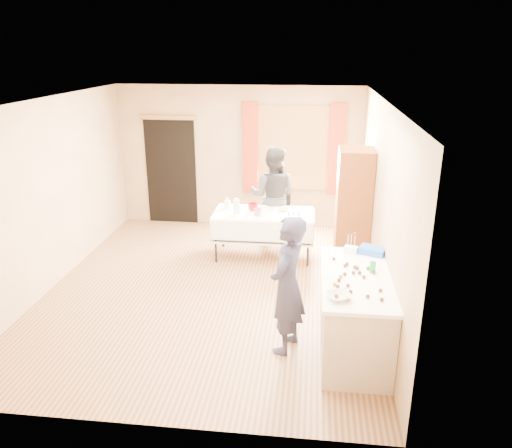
# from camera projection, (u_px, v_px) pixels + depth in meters

# --- Properties ---
(floor) EXTENTS (4.50, 5.50, 0.02)m
(floor) POSITION_uv_depth(u_px,v_px,m) (211.00, 288.00, 7.10)
(floor) COLOR #9E7047
(floor) RESTS_ON ground
(ceiling) EXTENTS (4.50, 5.50, 0.02)m
(ceiling) POSITION_uv_depth(u_px,v_px,m) (205.00, 100.00, 6.21)
(ceiling) COLOR white
(ceiling) RESTS_ON floor
(wall_back) EXTENTS (4.50, 0.02, 2.60)m
(wall_back) POSITION_uv_depth(u_px,v_px,m) (239.00, 157.00, 9.24)
(wall_back) COLOR tan
(wall_back) RESTS_ON floor
(wall_front) EXTENTS (4.50, 0.02, 2.60)m
(wall_front) POSITION_uv_depth(u_px,v_px,m) (139.00, 298.00, 4.07)
(wall_front) COLOR tan
(wall_front) RESTS_ON floor
(wall_left) EXTENTS (0.02, 5.50, 2.60)m
(wall_left) POSITION_uv_depth(u_px,v_px,m) (48.00, 195.00, 6.90)
(wall_left) COLOR tan
(wall_left) RESTS_ON floor
(wall_right) EXTENTS (0.02, 5.50, 2.60)m
(wall_right) POSITION_uv_depth(u_px,v_px,m) (381.00, 206.00, 6.41)
(wall_right) COLOR tan
(wall_right) RESTS_ON floor
(window_frame) EXTENTS (1.32, 0.06, 1.52)m
(window_frame) POSITION_uv_depth(u_px,v_px,m) (293.00, 148.00, 9.02)
(window_frame) COLOR olive
(window_frame) RESTS_ON wall_back
(window_pane) EXTENTS (1.20, 0.02, 1.40)m
(window_pane) POSITION_uv_depth(u_px,v_px,m) (293.00, 148.00, 9.01)
(window_pane) COLOR white
(window_pane) RESTS_ON wall_back
(curtain_left) EXTENTS (0.28, 0.06, 1.65)m
(curtain_left) POSITION_uv_depth(u_px,v_px,m) (250.00, 148.00, 9.06)
(curtain_left) COLOR #9B331C
(curtain_left) RESTS_ON wall_back
(curtain_right) EXTENTS (0.28, 0.06, 1.65)m
(curtain_right) POSITION_uv_depth(u_px,v_px,m) (337.00, 150.00, 8.89)
(curtain_right) COLOR #9B331C
(curtain_right) RESTS_ON wall_back
(doorway) EXTENTS (0.95, 0.04, 2.00)m
(doorway) POSITION_uv_depth(u_px,v_px,m) (171.00, 172.00, 9.45)
(doorway) COLOR black
(doorway) RESTS_ON floor
(door_lintel) EXTENTS (1.05, 0.06, 0.08)m
(door_lintel) POSITION_uv_depth(u_px,v_px,m) (168.00, 117.00, 9.08)
(door_lintel) COLOR olive
(door_lintel) RESTS_ON wall_back
(cabinet) EXTENTS (0.50, 0.60, 1.85)m
(cabinet) POSITION_uv_depth(u_px,v_px,m) (353.00, 211.00, 7.45)
(cabinet) COLOR brown
(cabinet) RESTS_ON floor
(counter) EXTENTS (0.77, 1.62, 0.91)m
(counter) POSITION_uv_depth(u_px,v_px,m) (354.00, 314.00, 5.52)
(counter) COLOR #BFAE9C
(counter) RESTS_ON floor
(party_table) EXTENTS (1.61, 0.84, 0.75)m
(party_table) POSITION_uv_depth(u_px,v_px,m) (264.00, 230.00, 8.03)
(party_table) COLOR black
(party_table) RESTS_ON floor
(chair) EXTENTS (0.51, 0.51, 0.94)m
(chair) POSITION_uv_depth(u_px,v_px,m) (276.00, 221.00, 8.93)
(chair) COLOR black
(chair) RESTS_ON floor
(girl) EXTENTS (0.79, 0.70, 1.58)m
(girl) POSITION_uv_depth(u_px,v_px,m) (287.00, 285.00, 5.42)
(girl) COLOR #242441
(girl) RESTS_ON floor
(woman) EXTENTS (1.00, 0.87, 1.69)m
(woman) POSITION_uv_depth(u_px,v_px,m) (273.00, 196.00, 8.47)
(woman) COLOR black
(woman) RESTS_ON floor
(soda_can) EXTENTS (0.09, 0.09, 0.12)m
(soda_can) POSITION_uv_depth(u_px,v_px,m) (373.00, 267.00, 5.43)
(soda_can) COLOR #13832E
(soda_can) RESTS_ON counter
(mixing_bowl) EXTENTS (0.40, 0.40, 0.06)m
(mixing_bowl) POSITION_uv_depth(u_px,v_px,m) (339.00, 296.00, 4.87)
(mixing_bowl) COLOR white
(mixing_bowl) RESTS_ON counter
(foam_block) EXTENTS (0.17, 0.14, 0.08)m
(foam_block) POSITION_uv_depth(u_px,v_px,m) (351.00, 250.00, 5.96)
(foam_block) COLOR white
(foam_block) RESTS_ON counter
(blue_basket) EXTENTS (0.35, 0.30, 0.08)m
(blue_basket) POSITION_uv_depth(u_px,v_px,m) (372.00, 251.00, 5.93)
(blue_basket) COLOR blue
(blue_basket) RESTS_ON counter
(pitcher) EXTENTS (0.11, 0.11, 0.22)m
(pitcher) POSITION_uv_depth(u_px,v_px,m) (237.00, 207.00, 7.85)
(pitcher) COLOR silver
(pitcher) RESTS_ON party_table
(cup_red) EXTENTS (0.20, 0.20, 0.12)m
(cup_red) POSITION_uv_depth(u_px,v_px,m) (253.00, 207.00, 8.00)
(cup_red) COLOR #B10208
(cup_red) RESTS_ON party_table
(cup_rainbow) EXTENTS (0.13, 0.13, 0.12)m
(cup_rainbow) POSITION_uv_depth(u_px,v_px,m) (258.00, 212.00, 7.76)
(cup_rainbow) COLOR red
(cup_rainbow) RESTS_ON party_table
(small_bowl) EXTENTS (0.22, 0.22, 0.05)m
(small_bowl) POSITION_uv_depth(u_px,v_px,m) (284.00, 209.00, 7.99)
(small_bowl) COLOR white
(small_bowl) RESTS_ON party_table
(pastry_tray) EXTENTS (0.32, 0.27, 0.02)m
(pastry_tray) POSITION_uv_depth(u_px,v_px,m) (294.00, 215.00, 7.77)
(pastry_tray) COLOR white
(pastry_tray) RESTS_ON party_table
(bottle) EXTENTS (0.13, 0.13, 0.19)m
(bottle) POSITION_uv_depth(u_px,v_px,m) (227.00, 203.00, 8.11)
(bottle) COLOR white
(bottle) RESTS_ON party_table
(cake_balls) EXTENTS (0.49, 1.01, 0.04)m
(cake_balls) POSITION_uv_depth(u_px,v_px,m) (353.00, 279.00, 5.25)
(cake_balls) COLOR #3F2314
(cake_balls) RESTS_ON counter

